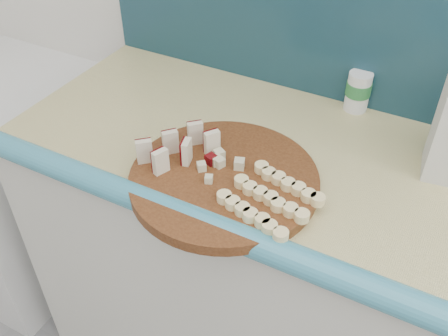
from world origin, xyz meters
TOP-DOWN VIEW (x-y plane):
  - kitchen_counter at (0.10, 1.50)m, footprint 2.20×0.63m
  - porcelain_fixture at (-1.45, 1.50)m, footprint 0.70×0.72m
  - cutting_board at (-0.40, 1.33)m, footprint 0.50×0.50m
  - apple_wedges at (-0.52, 1.33)m, footprint 0.14×0.16m
  - apple_chunks at (-0.42, 1.33)m, footprint 0.06×0.06m
  - banana_slices at (-0.27, 1.30)m, footprint 0.21×0.19m
  - canister at (-0.23, 1.76)m, footprint 0.07×0.07m

SIDE VIEW (x-z plane):
  - porcelain_fixture at x=-1.45m, z-range -0.02..0.82m
  - kitchen_counter at x=0.10m, z-range 0.00..0.91m
  - cutting_board at x=-0.40m, z-range 0.91..0.94m
  - banana_slices at x=-0.27m, z-range 0.94..0.95m
  - apple_chunks at x=-0.42m, z-range 0.94..0.96m
  - apple_wedges at x=-0.52m, z-range 0.94..0.99m
  - canister at x=-0.23m, z-range 0.91..1.02m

